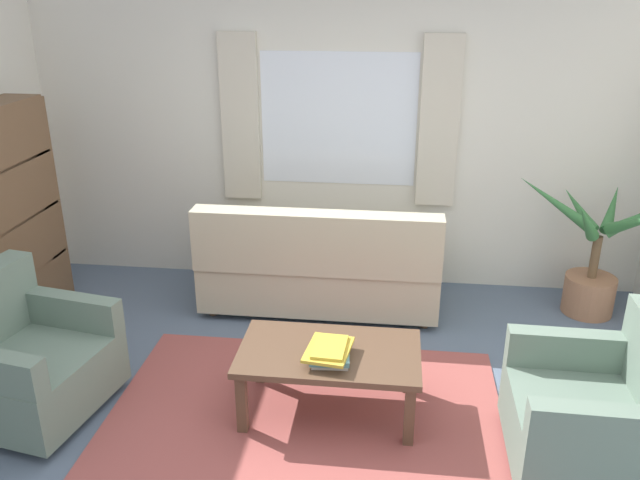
% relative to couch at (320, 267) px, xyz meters
% --- Properties ---
extents(ground_plane, '(6.24, 6.24, 0.00)m').
position_rel_couch_xyz_m(ground_plane, '(0.08, -1.59, -0.37)').
color(ground_plane, slate).
extents(wall_back, '(5.32, 0.12, 2.60)m').
position_rel_couch_xyz_m(wall_back, '(0.08, 0.67, 0.93)').
color(wall_back, silver).
rests_on(wall_back, ground_plane).
extents(window_with_curtains, '(1.98, 0.07, 1.40)m').
position_rel_couch_xyz_m(window_with_curtains, '(0.08, 0.59, 1.08)').
color(window_with_curtains, white).
extents(area_rug, '(2.44, 1.99, 0.01)m').
position_rel_couch_xyz_m(area_rug, '(0.08, -1.59, -0.36)').
color(area_rug, '#9E4C47').
rests_on(area_rug, ground_plane).
extents(couch, '(1.90, 0.82, 0.92)m').
position_rel_couch_xyz_m(couch, '(0.00, 0.00, 0.00)').
color(couch, '#BCB293').
rests_on(couch, ground_plane).
extents(armchair_left, '(0.96, 0.97, 0.88)m').
position_rel_couch_xyz_m(armchair_left, '(-1.65, -1.57, -0.01)').
color(armchair_left, slate).
rests_on(armchair_left, ground_plane).
extents(armchair_right, '(0.83, 0.85, 0.88)m').
position_rel_couch_xyz_m(armchair_right, '(1.73, -1.71, -0.01)').
color(armchair_right, slate).
rests_on(armchair_right, ground_plane).
extents(coffee_table, '(1.10, 0.64, 0.44)m').
position_rel_couch_xyz_m(coffee_table, '(0.22, -1.38, 0.01)').
color(coffee_table, brown).
rests_on(coffee_table, ground_plane).
extents(book_stack_on_table, '(0.29, 0.36, 0.09)m').
position_rel_couch_xyz_m(book_stack_on_table, '(0.23, -1.47, 0.12)').
color(book_stack_on_table, beige).
rests_on(book_stack_on_table, coffee_table).
extents(potted_plant, '(1.17, 1.03, 1.14)m').
position_rel_couch_xyz_m(potted_plant, '(2.17, 0.17, 0.07)').
color(potted_plant, '#9E6B4C').
rests_on(potted_plant, ground_plane).
extents(bookshelf, '(0.30, 0.94, 1.72)m').
position_rel_couch_xyz_m(bookshelf, '(-2.26, -0.44, 0.42)').
color(bookshelf, brown).
rests_on(bookshelf, ground_plane).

